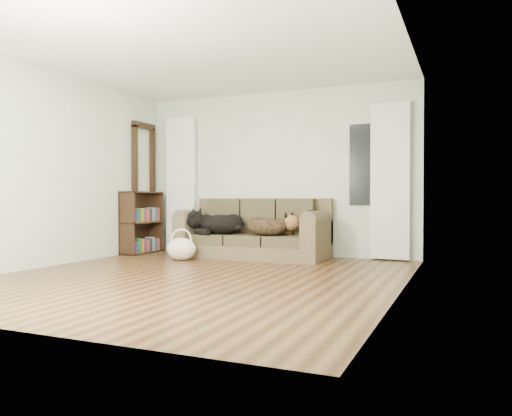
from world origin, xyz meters
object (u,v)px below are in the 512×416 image
at_px(tote_bag, 181,249).
at_px(dog_shepherd, 270,226).
at_px(bookshelf, 142,223).
at_px(dog_black_lab, 218,226).
at_px(sofa, 253,228).

bearing_deg(tote_bag, dog_shepherd, 29.08).
xyz_separation_m(tote_bag, bookshelf, (-1.09, 0.56, 0.34)).
xyz_separation_m(dog_black_lab, bookshelf, (-1.39, -0.04, 0.02)).
bearing_deg(dog_black_lab, tote_bag, -123.06).
height_order(sofa, tote_bag, sofa).
bearing_deg(tote_bag, bookshelf, 153.05).
bearing_deg(dog_shepherd, sofa, -5.45).
distance_m(dog_black_lab, tote_bag, 0.74).
xyz_separation_m(sofa, bookshelf, (-1.92, -0.14, 0.05)).
bearing_deg(tote_bag, dog_black_lab, 63.34).
bearing_deg(tote_bag, sofa, 40.17).
bearing_deg(dog_shepherd, tote_bag, 36.16).
relative_size(dog_shepherd, bookshelf, 0.65).
bearing_deg(sofa, tote_bag, -139.83).
height_order(dog_shepherd, bookshelf, bookshelf).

